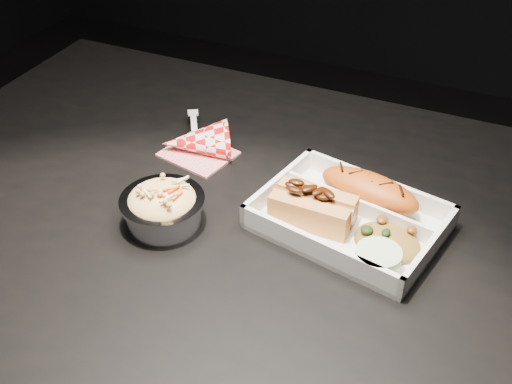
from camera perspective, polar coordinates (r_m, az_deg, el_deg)
dining_table at (r=1.00m, az=-0.52°, el=-5.56°), size 1.20×0.80×0.75m
food_tray at (r=0.92m, az=8.29°, el=-2.54°), size 0.28×0.23×0.04m
fried_pastry at (r=0.94m, az=10.03°, el=0.18°), size 0.16×0.09×0.05m
hotdog at (r=0.90m, az=5.10°, el=-1.25°), size 0.12×0.06×0.06m
fried_rice_mound at (r=0.88m, az=11.67°, el=-3.83°), size 0.11×0.09×0.03m
cupcake_liner at (r=0.84m, az=10.76°, el=-5.96°), size 0.06×0.06×0.03m
foil_coleslaw_cup at (r=0.91m, az=-8.30°, el=-1.20°), size 0.12×0.12×0.07m
napkin_fork at (r=1.07m, az=-5.40°, el=4.44°), size 0.15×0.16×0.10m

